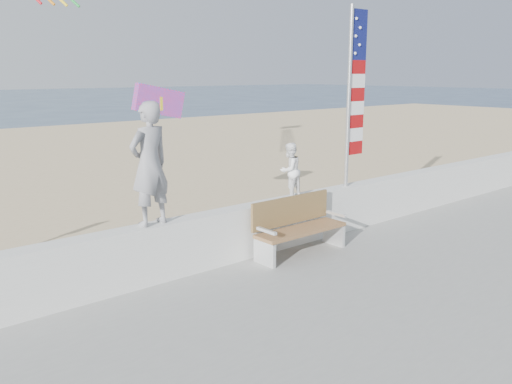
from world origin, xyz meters
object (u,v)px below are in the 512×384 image
bench (298,225)px  flag (353,90)px  adult (149,164)px  child (290,170)px

bench → flag: 3.03m
adult → bench: bearing=159.5°
adult → child: adult is taller
adult → child: size_ratio=1.84×
adult → flag: size_ratio=0.53×
flag → bench: bearing=-166.6°
adult → bench: adult is taller
bench → flag: size_ratio=0.51×
child → flag: bearing=170.8°
flag → adult: bearing=180.0°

